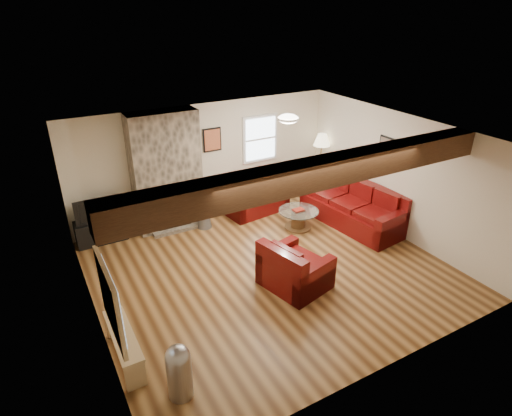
{
  "coord_description": "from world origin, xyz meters",
  "views": [
    {
      "loc": [
        -3.41,
        -5.58,
        4.43
      ],
      "look_at": [
        -0.06,
        0.4,
        1.09
      ],
      "focal_mm": 30.0,
      "sensor_mm": 36.0,
      "label": 1
    }
  ],
  "objects_px": {
    "loveseat": "(255,196)",
    "coffee_table": "(298,219)",
    "sofa_three": "(353,205)",
    "tv_cabinet": "(101,231)",
    "armchair_red": "(296,264)",
    "floor_lamp": "(322,143)",
    "television": "(97,209)"
  },
  "relations": [
    {
      "from": "coffee_table",
      "to": "armchair_red",
      "type": "bearing_deg",
      "value": -125.83
    },
    {
      "from": "coffee_table",
      "to": "television",
      "type": "relative_size",
      "value": 0.97
    },
    {
      "from": "armchair_red",
      "to": "tv_cabinet",
      "type": "height_order",
      "value": "armchair_red"
    },
    {
      "from": "coffee_table",
      "to": "floor_lamp",
      "type": "height_order",
      "value": "floor_lamp"
    },
    {
      "from": "sofa_three",
      "to": "tv_cabinet",
      "type": "distance_m",
      "value": 5.28
    },
    {
      "from": "television",
      "to": "coffee_table",
      "type": "bearing_deg",
      "value": -21.3
    },
    {
      "from": "television",
      "to": "tv_cabinet",
      "type": "bearing_deg",
      "value": 0.0
    },
    {
      "from": "coffee_table",
      "to": "tv_cabinet",
      "type": "bearing_deg",
      "value": 158.7
    },
    {
      "from": "armchair_red",
      "to": "floor_lamp",
      "type": "relative_size",
      "value": 0.66
    },
    {
      "from": "floor_lamp",
      "to": "armchair_red",
      "type": "bearing_deg",
      "value": -132.67
    },
    {
      "from": "loveseat",
      "to": "armchair_red",
      "type": "xyz_separation_m",
      "value": [
        -0.82,
        -2.86,
        0.04
      ]
    },
    {
      "from": "sofa_three",
      "to": "tv_cabinet",
      "type": "relative_size",
      "value": 2.39
    },
    {
      "from": "armchair_red",
      "to": "coffee_table",
      "type": "bearing_deg",
      "value": -49.42
    },
    {
      "from": "armchair_red",
      "to": "tv_cabinet",
      "type": "xyz_separation_m",
      "value": [
        -2.58,
        3.16,
        -0.17
      ]
    },
    {
      "from": "television",
      "to": "armchair_red",
      "type": "bearing_deg",
      "value": -50.72
    },
    {
      "from": "sofa_three",
      "to": "television",
      "type": "distance_m",
      "value": 5.28
    },
    {
      "from": "tv_cabinet",
      "to": "television",
      "type": "xyz_separation_m",
      "value": [
        0.0,
        0.0,
        0.5
      ]
    },
    {
      "from": "loveseat",
      "to": "coffee_table",
      "type": "height_order",
      "value": "loveseat"
    },
    {
      "from": "loveseat",
      "to": "coffee_table",
      "type": "bearing_deg",
      "value": -78.59
    },
    {
      "from": "television",
      "to": "sofa_three",
      "type": "bearing_deg",
      "value": -20.84
    },
    {
      "from": "television",
      "to": "floor_lamp",
      "type": "xyz_separation_m",
      "value": [
        5.25,
        -0.26,
        0.6
      ]
    },
    {
      "from": "sofa_three",
      "to": "floor_lamp",
      "type": "xyz_separation_m",
      "value": [
        0.32,
        1.62,
        0.89
      ]
    },
    {
      "from": "sofa_three",
      "to": "coffee_table",
      "type": "bearing_deg",
      "value": -116.15
    },
    {
      "from": "tv_cabinet",
      "to": "floor_lamp",
      "type": "distance_m",
      "value": 5.37
    },
    {
      "from": "sofa_three",
      "to": "television",
      "type": "relative_size",
      "value": 2.64
    },
    {
      "from": "loveseat",
      "to": "television",
      "type": "distance_m",
      "value": 3.43
    },
    {
      "from": "loveseat",
      "to": "floor_lamp",
      "type": "xyz_separation_m",
      "value": [
        1.85,
        0.04,
        0.96
      ]
    },
    {
      "from": "coffee_table",
      "to": "tv_cabinet",
      "type": "height_order",
      "value": "tv_cabinet"
    },
    {
      "from": "sofa_three",
      "to": "coffee_table",
      "type": "xyz_separation_m",
      "value": [
        -1.14,
        0.4,
        -0.24
      ]
    },
    {
      "from": "tv_cabinet",
      "to": "floor_lamp",
      "type": "relative_size",
      "value": 0.62
    },
    {
      "from": "sofa_three",
      "to": "tv_cabinet",
      "type": "xyz_separation_m",
      "value": [
        -4.93,
        1.88,
        -0.21
      ]
    },
    {
      "from": "tv_cabinet",
      "to": "floor_lamp",
      "type": "height_order",
      "value": "floor_lamp"
    }
  ]
}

